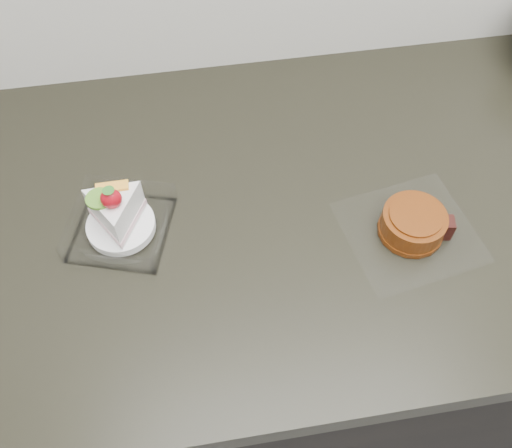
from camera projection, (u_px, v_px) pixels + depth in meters
counter at (343, 318)px, 1.21m from camera, size 2.04×0.64×0.90m
cake_tray at (119, 219)px, 0.78m from camera, size 0.16×0.16×0.10m
mooncake_wrap at (413, 225)px, 0.79m from camera, size 0.20×0.19×0.04m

